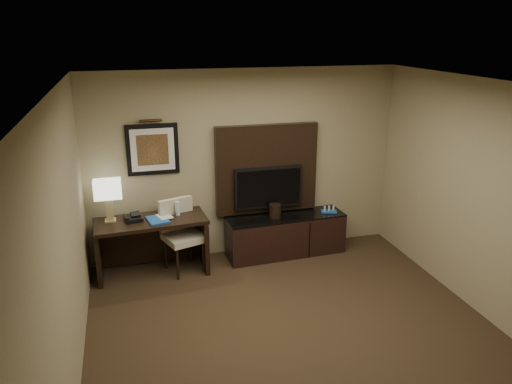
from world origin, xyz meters
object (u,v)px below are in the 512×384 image
object	(u,v)px
desk_chair	(184,237)
minibar_tray	(329,209)
tv	(268,187)
water_bottle	(178,208)
desk_phone	(133,217)
desk	(153,246)
ice_bucket	(275,211)
credenza	(286,235)
table_lamp	(109,201)

from	to	relation	value
desk_chair	minibar_tray	bearing A→B (deg)	-15.03
tv	water_bottle	bearing A→B (deg)	-172.75
minibar_tray	tv	bearing A→B (deg)	170.65
desk_phone	desk_chair	bearing A→B (deg)	-16.13
minibar_tray	desk_chair	bearing A→B (deg)	-176.43
desk	water_bottle	bearing A→B (deg)	6.40
desk_chair	desk_phone	size ratio (longest dim) A/B	4.64
desk	ice_bucket	xyz separation A→B (m)	(1.77, 0.11, 0.30)
credenza	desk_chair	world-z (taller)	desk_chair
desk_phone	table_lamp	bearing A→B (deg)	154.49
credenza	minibar_tray	world-z (taller)	minibar_tray
desk	table_lamp	size ratio (longest dim) A/B	2.59
desk	table_lamp	distance (m)	0.86
tv	desk_phone	distance (m)	1.95
desk_chair	minibar_tray	xyz separation A→B (m)	(2.19, 0.14, 0.13)
water_bottle	minibar_tray	size ratio (longest dim) A/B	0.84
desk_chair	desk_phone	world-z (taller)	desk_chair
water_bottle	minibar_tray	distance (m)	2.25
desk	desk_phone	xyz separation A→B (m)	(-0.22, 0.01, 0.45)
desk_phone	water_bottle	bearing A→B (deg)	-5.39
water_bottle	minibar_tray	world-z (taller)	water_bottle
desk_chair	water_bottle	distance (m)	0.39
desk	tv	distance (m)	1.83
minibar_tray	ice_bucket	bearing A→B (deg)	178.89
credenza	water_bottle	world-z (taller)	water_bottle
desk	tv	xyz separation A→B (m)	(1.71, 0.24, 0.63)
water_bottle	desk_chair	bearing A→B (deg)	-67.37
tv	ice_bucket	xyz separation A→B (m)	(0.06, -0.13, -0.32)
table_lamp	desk_phone	distance (m)	0.38
table_lamp	desk_chair	bearing A→B (deg)	-7.91
desk_phone	ice_bucket	bearing A→B (deg)	-8.42
tv	minibar_tray	world-z (taller)	tv
desk_chair	desk	bearing A→B (deg)	155.23
desk	desk_chair	xyz separation A→B (m)	(0.42, -0.05, 0.12)
desk	tv	size ratio (longest dim) A/B	1.47
desk	minibar_tray	world-z (taller)	desk
tv	table_lamp	world-z (taller)	table_lamp
desk	desk_phone	world-z (taller)	desk_phone
desk	water_bottle	xyz separation A→B (m)	(0.37, 0.07, 0.49)
desk_phone	ice_bucket	size ratio (longest dim) A/B	1.13
tv	table_lamp	xyz separation A→B (m)	(-2.22, -0.16, 0.05)
table_lamp	credenza	bearing A→B (deg)	0.35
tv	desk_chair	world-z (taller)	tv
desk	table_lamp	bearing A→B (deg)	166.37
credenza	ice_bucket	bearing A→B (deg)	174.38
water_bottle	desk_phone	bearing A→B (deg)	-174.16
credenza	tv	bearing A→B (deg)	145.78
table_lamp	ice_bucket	distance (m)	2.32
tv	ice_bucket	size ratio (longest dim) A/B	5.16
desk_phone	credenza	bearing A→B (deg)	-8.83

